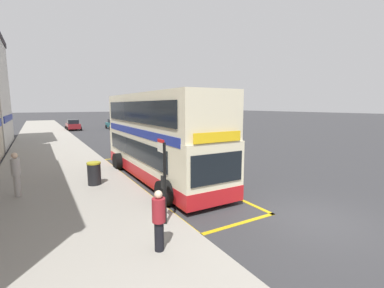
% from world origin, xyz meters
% --- Properties ---
extents(ground_plane, '(260.00, 260.00, 0.00)m').
position_xyz_m(ground_plane, '(0.00, 32.00, 0.00)').
color(ground_plane, '#333335').
extents(pavement_near, '(6.00, 76.00, 0.14)m').
position_xyz_m(pavement_near, '(-7.00, 32.00, 0.07)').
color(pavement_near, gray).
rests_on(pavement_near, ground).
extents(double_decker_bus, '(3.23, 10.47, 4.40)m').
position_xyz_m(double_decker_bus, '(-2.46, 7.47, 2.06)').
color(double_decker_bus, beige).
rests_on(double_decker_bus, ground).
extents(bus_bay_markings, '(3.18, 12.95, 0.01)m').
position_xyz_m(bus_bay_markings, '(-2.41, 7.46, 0.01)').
color(bus_bay_markings, gold).
rests_on(bus_bay_markings, ground).
extents(bus_stop_sign, '(0.09, 0.51, 2.64)m').
position_xyz_m(bus_stop_sign, '(-4.60, 2.10, 1.70)').
color(bus_stop_sign, black).
rests_on(bus_stop_sign, pavement_near).
extents(parked_car_teal_ahead, '(2.09, 4.20, 1.62)m').
position_xyz_m(parked_car_teal_ahead, '(2.99, 38.58, 0.80)').
color(parked_car_teal_ahead, '#196066').
rests_on(parked_car_teal_ahead, ground).
extents(parked_car_maroon_far, '(2.09, 4.20, 1.62)m').
position_xyz_m(parked_car_maroon_far, '(-3.02, 39.59, 0.80)').
color(parked_car_maroon_far, maroon).
rests_on(parked_car_maroon_far, ground).
extents(pedestrian_waiting_near_sign, '(0.34, 0.34, 1.59)m').
position_xyz_m(pedestrian_waiting_near_sign, '(-5.38, 0.69, 1.00)').
color(pedestrian_waiting_near_sign, black).
rests_on(pedestrian_waiting_near_sign, pavement_near).
extents(pedestrian_further_back, '(0.34, 0.34, 1.81)m').
position_xyz_m(pedestrian_further_back, '(-8.72, 7.35, 1.13)').
color(pedestrian_further_back, '#B7B2AD').
rests_on(pedestrian_further_back, pavement_near).
extents(litter_bin, '(0.62, 0.62, 1.06)m').
position_xyz_m(litter_bin, '(-5.71, 7.48, 0.68)').
color(litter_bin, black).
rests_on(litter_bin, pavement_near).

